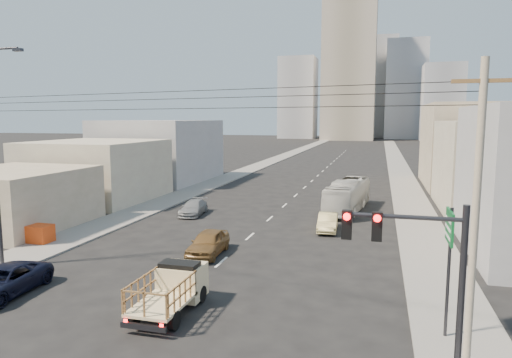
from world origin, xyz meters
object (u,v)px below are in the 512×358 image
at_px(flatbed_pickup, 171,287).
at_px(sedan_grey, 193,208).
at_px(sedan_tan, 328,222).
at_px(utility_pole, 475,217).
at_px(green_sign, 449,241).
at_px(crate_stack, 38,233).
at_px(city_bus, 348,195).
at_px(traffic_signal, 421,274).
at_px(sedan_brown, 208,243).
at_px(navy_pickup, 3,281).

bearing_deg(flatbed_pickup, sedan_grey, 110.33).
relative_size(sedan_tan, utility_pole, 0.39).
height_order(green_sign, crate_stack, green_sign).
xyz_separation_m(city_bus, traffic_signal, (3.81, -28.52, 2.69)).
xyz_separation_m(city_bus, sedan_brown, (-7.20, -15.84, -0.65)).
height_order(navy_pickup, traffic_signal, traffic_signal).
distance_m(sedan_grey, green_sign, 25.71).
xyz_separation_m(navy_pickup, sedan_grey, (1.45, 19.09, -0.06)).
height_order(city_bus, sedan_grey, city_bus).
relative_size(city_bus, traffic_signal, 1.66).
bearing_deg(sedan_grey, utility_pole, -54.90).
distance_m(sedan_brown, utility_pole, 16.90).
xyz_separation_m(traffic_signal, utility_pole, (1.73, 2.51, 1.11)).
xyz_separation_m(flatbed_pickup, utility_pole, (11.27, -2.07, 4.09)).
relative_size(sedan_brown, green_sign, 0.87).
relative_size(sedan_tan, traffic_signal, 0.65).
distance_m(sedan_brown, traffic_signal, 17.13).
distance_m(flatbed_pickup, crate_stack, 15.20).
distance_m(sedan_brown, crate_stack, 11.77).
relative_size(flatbed_pickup, city_bus, 0.44).
height_order(city_bus, sedan_tan, city_bus).
bearing_deg(sedan_grey, traffic_signal, -60.85).
bearing_deg(sedan_grey, sedan_tan, -18.77).
distance_m(navy_pickup, sedan_tan, 21.11).
distance_m(navy_pickup, city_bus, 28.16).
bearing_deg(sedan_brown, green_sign, -33.91).
bearing_deg(traffic_signal, navy_pickup, 166.97).
relative_size(city_bus, utility_pole, 1.00).
xyz_separation_m(navy_pickup, utility_pole, (19.63, -1.64, 4.51)).
bearing_deg(sedan_tan, crate_stack, -157.95).
relative_size(navy_pickup, sedan_tan, 1.25).
distance_m(flatbed_pickup, sedan_brown, 8.24).
relative_size(traffic_signal, crate_stack, 3.33).
xyz_separation_m(sedan_tan, green_sign, (6.09, -15.60, 3.10)).
bearing_deg(flatbed_pickup, traffic_signal, -25.62).
xyz_separation_m(flatbed_pickup, city_bus, (5.73, 23.94, 0.30)).
relative_size(utility_pole, crate_stack, 5.56).
distance_m(traffic_signal, utility_pole, 3.24).
xyz_separation_m(sedan_grey, traffic_signal, (16.46, -23.24, 3.46)).
bearing_deg(utility_pole, flatbed_pickup, 169.59).
bearing_deg(utility_pole, sedan_grey, 131.26).
bearing_deg(city_bus, navy_pickup, -112.61).
relative_size(flatbed_pickup, sedan_tan, 1.13).
height_order(navy_pickup, city_bus, city_bus).
height_order(sedan_brown, traffic_signal, traffic_signal).
distance_m(utility_pole, crate_stack, 26.67).
bearing_deg(sedan_tan, navy_pickup, -132.03).
height_order(city_bus, traffic_signal, traffic_signal).
bearing_deg(navy_pickup, sedan_tan, 47.85).
bearing_deg(green_sign, sedan_grey, 134.40).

